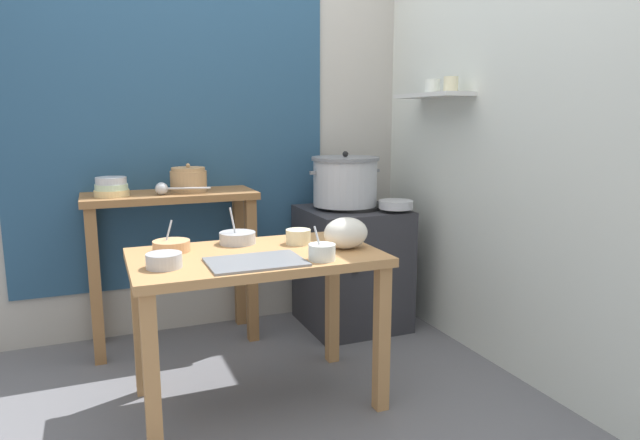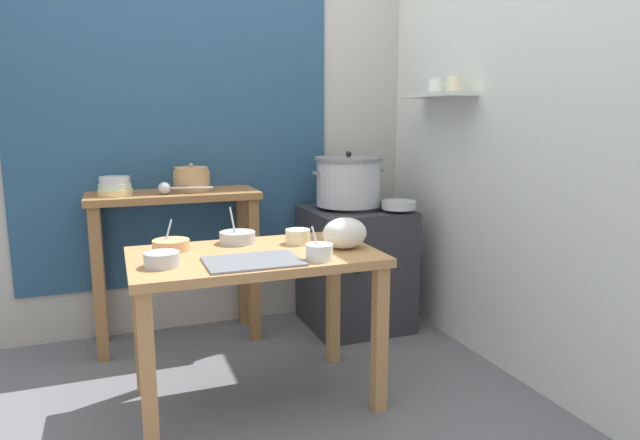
% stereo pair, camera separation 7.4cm
% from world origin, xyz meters
% --- Properties ---
extents(ground_plane, '(9.00, 9.00, 0.00)m').
position_xyz_m(ground_plane, '(0.00, 0.00, 0.00)').
color(ground_plane, slate).
extents(wall_back, '(4.40, 0.12, 2.60)m').
position_xyz_m(wall_back, '(0.08, 1.10, 1.30)').
color(wall_back, '#B2ADA3').
rests_on(wall_back, ground).
extents(wall_right, '(0.30, 3.20, 2.60)m').
position_xyz_m(wall_right, '(1.40, 0.20, 1.30)').
color(wall_right, silver).
rests_on(wall_right, ground).
extents(prep_table, '(1.10, 0.66, 0.72)m').
position_xyz_m(prep_table, '(0.05, -0.05, 0.61)').
color(prep_table, '#B27F4C').
rests_on(prep_table, ground).
extents(back_shelf_table, '(0.96, 0.40, 0.90)m').
position_xyz_m(back_shelf_table, '(-0.21, 0.83, 0.68)').
color(back_shelf_table, olive).
rests_on(back_shelf_table, ground).
extents(stove_block, '(0.60, 0.61, 0.78)m').
position_xyz_m(stove_block, '(0.88, 0.70, 0.38)').
color(stove_block, '#2D2D33').
rests_on(stove_block, ground).
extents(steamer_pot, '(0.47, 0.42, 0.34)m').
position_xyz_m(steamer_pot, '(0.84, 0.72, 0.93)').
color(steamer_pot, '#B7BABF').
rests_on(steamer_pot, stove_block).
extents(clay_pot, '(0.21, 0.21, 0.16)m').
position_xyz_m(clay_pot, '(-0.10, 0.83, 0.97)').
color(clay_pot, tan).
rests_on(clay_pot, back_shelf_table).
extents(bowl_stack_enamel, '(0.18, 0.18, 0.10)m').
position_xyz_m(bowl_stack_enamel, '(-0.52, 0.79, 0.95)').
color(bowl_stack_enamel, '#E5C684').
rests_on(bowl_stack_enamel, back_shelf_table).
extents(ladle, '(0.30, 0.11, 0.07)m').
position_xyz_m(ladle, '(-0.25, 0.74, 0.94)').
color(ladle, '#B7BABF').
rests_on(ladle, back_shelf_table).
extents(serving_tray, '(0.40, 0.28, 0.01)m').
position_xyz_m(serving_tray, '(0.00, -0.22, 0.72)').
color(serving_tray, slate).
rests_on(serving_tray, prep_table).
extents(plastic_bag, '(0.21, 0.16, 0.15)m').
position_xyz_m(plastic_bag, '(0.46, -0.12, 0.79)').
color(plastic_bag, silver).
rests_on(plastic_bag, prep_table).
extents(wide_pan, '(0.21, 0.21, 0.05)m').
position_xyz_m(wide_pan, '(1.08, 0.49, 0.80)').
color(wide_pan, '#B7BABF').
rests_on(wide_pan, stove_block).
extents(prep_bowl_0, '(0.15, 0.15, 0.06)m').
position_xyz_m(prep_bowl_0, '(-0.36, -0.15, 0.75)').
color(prep_bowl_0, '#B7BABF').
rests_on(prep_bowl_0, prep_table).
extents(prep_bowl_1, '(0.17, 0.17, 0.14)m').
position_xyz_m(prep_bowl_1, '(-0.30, 0.13, 0.75)').
color(prep_bowl_1, tan).
rests_on(prep_bowl_1, prep_table).
extents(prep_bowl_2, '(0.12, 0.12, 0.07)m').
position_xyz_m(prep_bowl_2, '(0.29, 0.06, 0.76)').
color(prep_bowl_2, beige).
rests_on(prep_bowl_2, prep_table).
extents(prep_bowl_3, '(0.12, 0.12, 0.15)m').
position_xyz_m(prep_bowl_3, '(0.28, -0.28, 0.76)').
color(prep_bowl_3, silver).
rests_on(prep_bowl_3, prep_table).
extents(prep_bowl_4, '(0.17, 0.17, 0.18)m').
position_xyz_m(prep_bowl_4, '(0.02, 0.17, 0.75)').
color(prep_bowl_4, '#B7BABF').
rests_on(prep_bowl_4, prep_table).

